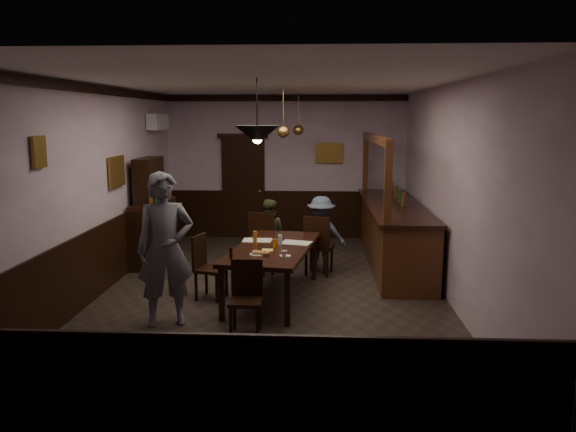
# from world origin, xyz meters

# --- Properties ---
(room) EXTENTS (5.01, 8.01, 3.01)m
(room) POSITION_xyz_m (0.00, 0.00, 1.50)
(room) COLOR #2D2621
(room) RESTS_ON ground
(dining_table) EXTENTS (1.33, 2.33, 0.75)m
(dining_table) POSITION_xyz_m (0.05, -0.12, 0.69)
(dining_table) COLOR black
(dining_table) RESTS_ON ground
(chair_far_left) EXTENTS (0.53, 0.53, 1.02)m
(chair_far_left) POSITION_xyz_m (-0.21, 1.20, 0.56)
(chair_far_left) COLOR black
(chair_far_left) RESTS_ON ground
(chair_far_right) EXTENTS (0.51, 0.51, 0.99)m
(chair_far_right) POSITION_xyz_m (0.69, 1.06, 0.54)
(chair_far_right) COLOR black
(chair_far_right) RESTS_ON ground
(chair_near) EXTENTS (0.38, 0.38, 0.87)m
(chair_near) POSITION_xyz_m (-0.16, -1.43, 0.48)
(chair_near) COLOR black
(chair_near) RESTS_ON ground
(chair_side) EXTENTS (0.48, 0.48, 0.91)m
(chair_side) POSITION_xyz_m (-0.89, -0.17, 0.50)
(chair_side) COLOR black
(chair_side) RESTS_ON ground
(person_standing) EXTENTS (0.80, 0.65, 1.89)m
(person_standing) POSITION_xyz_m (-1.18, -1.20, 0.95)
(person_standing) COLOR slate
(person_standing) RESTS_ON ground
(person_seated_left) EXTENTS (0.62, 0.51, 1.18)m
(person_seated_left) POSITION_xyz_m (-0.16, 1.48, 0.59)
(person_seated_left) COLOR #48482B
(person_seated_left) RESTS_ON ground
(person_seated_right) EXTENTS (0.84, 0.52, 1.26)m
(person_seated_right) POSITION_xyz_m (0.73, 1.34, 0.63)
(person_seated_right) COLOR #4D5A6E
(person_seated_right) RESTS_ON ground
(newspaper_left) EXTENTS (0.42, 0.31, 0.01)m
(newspaper_left) POSITION_xyz_m (-0.21, 0.25, 0.75)
(newspaper_left) COLOR silver
(newspaper_left) RESTS_ON dining_table
(newspaper_right) EXTENTS (0.48, 0.40, 0.01)m
(newspaper_right) POSITION_xyz_m (0.37, 0.11, 0.75)
(newspaper_right) COLOR silver
(newspaper_right) RESTS_ON dining_table
(napkin) EXTENTS (0.17, 0.17, 0.00)m
(napkin) POSITION_xyz_m (-0.01, -0.35, 0.75)
(napkin) COLOR #DDCB51
(napkin) RESTS_ON dining_table
(saucer) EXTENTS (0.15, 0.15, 0.01)m
(saucer) POSITION_xyz_m (0.26, -0.68, 0.76)
(saucer) COLOR white
(saucer) RESTS_ON dining_table
(coffee_cup) EXTENTS (0.09, 0.09, 0.07)m
(coffee_cup) POSITION_xyz_m (0.24, -0.73, 0.80)
(coffee_cup) COLOR white
(coffee_cup) RESTS_ON saucer
(pastry_plate) EXTENTS (0.22, 0.22, 0.01)m
(pastry_plate) POSITION_xyz_m (-0.11, -0.62, 0.76)
(pastry_plate) COLOR white
(pastry_plate) RESTS_ON dining_table
(pastry_ring_a) EXTENTS (0.13, 0.13, 0.04)m
(pastry_ring_a) POSITION_xyz_m (-0.12, -0.62, 0.79)
(pastry_ring_a) COLOR #C68C47
(pastry_ring_a) RESTS_ON pastry_plate
(pastry_ring_b) EXTENTS (0.13, 0.13, 0.04)m
(pastry_ring_b) POSITION_xyz_m (-0.01, -0.65, 0.79)
(pastry_ring_b) COLOR #C68C47
(pastry_ring_b) RESTS_ON pastry_plate
(soda_can) EXTENTS (0.07, 0.07, 0.12)m
(soda_can) POSITION_xyz_m (0.08, -0.20, 0.81)
(soda_can) COLOR orange
(soda_can) RESTS_ON dining_table
(beer_glass) EXTENTS (0.06, 0.06, 0.20)m
(beer_glass) POSITION_xyz_m (-0.21, -0.05, 0.85)
(beer_glass) COLOR #BF721E
(beer_glass) RESTS_ON dining_table
(water_glass) EXTENTS (0.06, 0.06, 0.15)m
(water_glass) POSITION_xyz_m (0.15, -0.04, 0.82)
(water_glass) COLOR silver
(water_glass) RESTS_ON dining_table
(pepper_mill) EXTENTS (0.04, 0.04, 0.14)m
(pepper_mill) POSITION_xyz_m (-0.43, -0.82, 0.82)
(pepper_mill) COLOR black
(pepper_mill) RESTS_ON dining_table
(sideboard) EXTENTS (0.50, 1.40, 1.85)m
(sideboard) POSITION_xyz_m (-2.21, 1.74, 0.74)
(sideboard) COLOR black
(sideboard) RESTS_ON ground
(bar_counter) EXTENTS (0.93, 4.00, 2.24)m
(bar_counter) POSITION_xyz_m (1.99, 1.85, 0.57)
(bar_counter) COLOR #472313
(bar_counter) RESTS_ON ground
(door_back) EXTENTS (0.90, 0.06, 2.10)m
(door_back) POSITION_xyz_m (-0.90, 3.95, 1.05)
(door_back) COLOR black
(door_back) RESTS_ON ground
(ac_unit) EXTENTS (0.20, 0.85, 0.30)m
(ac_unit) POSITION_xyz_m (-2.38, 2.90, 2.45)
(ac_unit) COLOR white
(ac_unit) RESTS_ON ground
(picture_left_small) EXTENTS (0.04, 0.28, 0.36)m
(picture_left_small) POSITION_xyz_m (-2.46, -1.60, 2.15)
(picture_left_small) COLOR olive
(picture_left_small) RESTS_ON ground
(picture_left_large) EXTENTS (0.04, 0.62, 0.48)m
(picture_left_large) POSITION_xyz_m (-2.46, 0.80, 1.70)
(picture_left_large) COLOR olive
(picture_left_large) RESTS_ON ground
(picture_back) EXTENTS (0.55, 0.04, 0.42)m
(picture_back) POSITION_xyz_m (0.90, 3.96, 1.80)
(picture_back) COLOR olive
(picture_back) RESTS_ON ground
(pendant_iron) EXTENTS (0.56, 0.56, 0.78)m
(pendant_iron) POSITION_xyz_m (-0.07, -0.91, 2.33)
(pendant_iron) COLOR black
(pendant_iron) RESTS_ON ground
(pendant_brass_mid) EXTENTS (0.20, 0.20, 0.81)m
(pendant_brass_mid) POSITION_xyz_m (0.10, 1.50, 2.30)
(pendant_brass_mid) COLOR #BF8C3F
(pendant_brass_mid) RESTS_ON ground
(pendant_brass_far) EXTENTS (0.20, 0.20, 0.81)m
(pendant_brass_far) POSITION_xyz_m (0.30, 2.81, 2.30)
(pendant_brass_far) COLOR #BF8C3F
(pendant_brass_far) RESTS_ON ground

